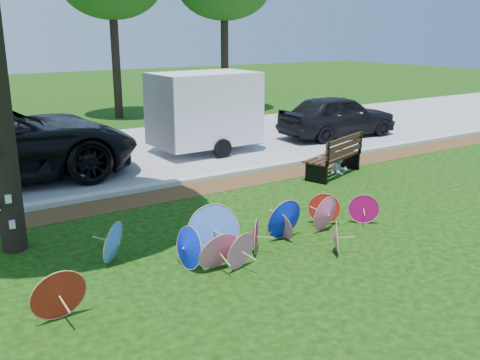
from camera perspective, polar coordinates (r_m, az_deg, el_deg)
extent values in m
plane|color=black|center=(9.22, 4.27, -8.69)|extent=(90.00, 90.00, 0.00)
cube|color=#472D16|center=(12.84, -8.01, -1.65)|extent=(90.00, 1.00, 0.01)
cube|color=#B7B5AD|center=(13.44, -9.30, -0.67)|extent=(90.00, 0.30, 0.12)
cube|color=gray|center=(17.22, -14.98, 2.43)|extent=(90.00, 8.00, 0.01)
cone|color=#4984EF|center=(9.28, -13.11, -6.44)|extent=(0.70, 0.70, 0.74)
cone|color=red|center=(10.95, 8.98, -2.98)|extent=(0.55, 0.53, 0.66)
cone|color=#0821DA|center=(9.98, 4.94, -4.25)|extent=(0.83, 0.35, 0.82)
cone|color=#C60966|center=(9.41, 1.46, -6.06)|extent=(0.48, 0.55, 0.64)
cone|color=#0821DA|center=(8.84, -5.77, -7.26)|extent=(0.28, 0.75, 0.74)
cone|color=#F8539C|center=(9.57, 10.10, -6.04)|extent=(0.51, 0.53, 0.60)
cone|color=pink|center=(8.79, -2.53, -7.35)|extent=(0.75, 0.40, 0.71)
cone|color=pink|center=(8.81, -0.15, -7.50)|extent=(0.70, 0.40, 0.67)
cone|color=red|center=(7.74, -18.90, -11.36)|extent=(0.81, 0.34, 0.79)
cone|color=#C60966|center=(11.13, 13.04, -2.97)|extent=(0.55, 0.51, 0.63)
cone|color=pink|center=(10.07, 4.61, -4.65)|extent=(0.33, 0.64, 0.61)
cone|color=#4984EF|center=(9.31, -2.94, -5.25)|extent=(1.00, 0.51, 0.96)
cone|color=#F8539C|center=(10.53, 9.26, -3.59)|extent=(0.75, 0.38, 0.73)
imported|color=black|center=(19.95, 10.38, 6.74)|extent=(4.64, 2.04, 1.55)
cube|color=white|center=(17.07, -3.79, 7.64)|extent=(3.22, 2.07, 2.83)
imported|color=#3B3F51|center=(14.42, 8.64, 2.43)|extent=(0.45, 0.36, 1.07)
imported|color=silver|center=(14.87, 10.67, 3.06)|extent=(0.64, 0.52, 1.23)
cylinder|color=black|center=(24.50, -13.10, 12.28)|extent=(0.36, 0.36, 5.00)
cylinder|color=black|center=(25.87, -1.65, 12.83)|extent=(0.36, 0.36, 5.00)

